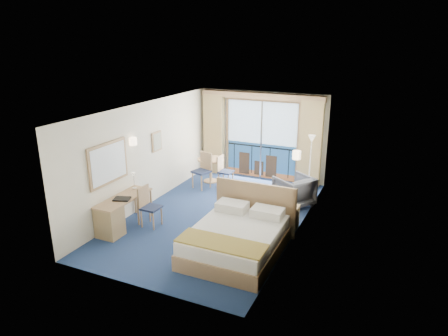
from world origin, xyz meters
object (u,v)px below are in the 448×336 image
desk_chair (148,204)px  round_table (211,164)px  floor_lamp (311,149)px  desk (113,217)px  armchair (294,191)px  bed (237,238)px  nightstand (289,217)px  table_chair_a (223,169)px  table_chair_b (203,168)px

desk_chair → round_table: 3.32m
round_table → desk_chair: bearing=-90.1°
floor_lamp → desk: bearing=-127.6°
armchair → desk: 4.62m
bed → desk: bearing=-172.3°
bed → round_table: bearing=123.2°
bed → round_table: bed is taller
bed → desk_chair: bed is taller
nightstand → desk: size_ratio=0.34×
nightstand → floor_lamp: bearing=92.3°
nightstand → table_chair_a: (-2.54, 1.92, 0.25)m
bed → table_chair_a: (-1.89, 3.47, 0.19)m
nightstand → round_table: round_table is taller
armchair → table_chair_b: table_chair_b is taller
desk → table_chair_b: 3.53m
floor_lamp → table_chair_b: 3.13m
round_table → table_chair_a: table_chair_a is taller
desk_chair → table_chair_a: 3.20m
armchair → desk: size_ratio=0.56×
desk_chair → desk: bearing=147.4°
round_table → table_chair_b: bearing=-88.1°
bed → desk: (-2.85, -0.38, 0.07)m
floor_lamp → round_table: floor_lamp is taller
bed → floor_lamp: floor_lamp is taller
bed → nightstand: 1.68m
armchair → round_table: size_ratio=1.08×
armchair → table_chair_b: bearing=-59.4°
table_chair_b → desk: bearing=-81.1°
bed → desk: size_ratio=1.43×
bed → table_chair_b: (-2.36, 3.11, 0.26)m
round_table → armchair: bearing=-14.8°
desk → armchair: bearing=45.1°
nightstand → table_chair_b: table_chair_b is taller
floor_lamp → nightstand: bearing=-87.7°
bed → desk_chair: 2.41m
desk_chair → round_table: bearing=1.1°
desk → round_table: size_ratio=1.92×
bed → floor_lamp: (0.55, 4.03, 0.92)m
nightstand → desk_chair: bearing=-157.8°
round_table → bed: bearing=-56.8°
bed → nightstand: size_ratio=4.15×
armchair → desk_chair: 3.81m
table_chair_a → desk: bearing=168.0°
table_chair_a → round_table: bearing=74.5°
nightstand → desk_chair: size_ratio=0.56×
floor_lamp → table_chair_b: size_ratio=1.58×
floor_lamp → desk: 5.64m
desk_chair → floor_lamp: bearing=-37.1°
table_chair_b → bed: bearing=-36.0°
table_chair_b → nightstand: bearing=-10.6°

